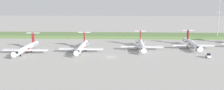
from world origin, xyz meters
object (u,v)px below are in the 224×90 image
(safety_cone_front_marker, at_px, (66,59))
(safety_cone_mid_marker, at_px, (73,59))
(regional_jet_fifth, at_px, (192,44))
(antenna_mast, at_px, (218,22))
(regional_jet_fourth, at_px, (142,45))
(regional_jet_second, at_px, (26,48))
(regional_jet_third, at_px, (82,47))
(baggage_tug, at_px, (208,56))
(safety_cone_rear_marker, at_px, (80,59))

(safety_cone_front_marker, xyz_separation_m, safety_cone_mid_marker, (3.52, -0.23, 0.00))
(regional_jet_fifth, relative_size, antenna_mast, 1.11)
(regional_jet_fourth, distance_m, safety_cone_front_marker, 43.99)
(regional_jet_second, relative_size, antenna_mast, 1.11)
(safety_cone_front_marker, distance_m, safety_cone_mid_marker, 3.52)
(regional_jet_fifth, bearing_deg, regional_jet_second, -169.82)
(regional_jet_third, relative_size, regional_jet_fifth, 1.00)
(regional_jet_third, bearing_deg, regional_jet_second, -172.02)
(baggage_tug, relative_size, safety_cone_mid_marker, 5.82)
(baggage_tug, bearing_deg, antenna_mast, 66.54)
(regional_jet_third, height_order, antenna_mast, antenna_mast)
(regional_jet_second, bearing_deg, safety_cone_rear_marker, -24.20)
(regional_jet_third, relative_size, safety_cone_mid_marker, 56.36)
(safety_cone_front_marker, xyz_separation_m, safety_cone_rear_marker, (6.76, -0.24, 0.00))
(regional_jet_second, height_order, antenna_mast, antenna_mast)
(safety_cone_front_marker, bearing_deg, regional_jet_fifth, 23.98)
(safety_cone_mid_marker, bearing_deg, regional_jet_fourth, 36.52)
(regional_jet_third, distance_m, baggage_tug, 62.89)
(regional_jet_fifth, height_order, safety_cone_rear_marker, regional_jet_fifth)
(regional_jet_second, height_order, regional_jet_third, same)
(regional_jet_fourth, height_order, safety_cone_rear_marker, regional_jet_fourth)
(regional_jet_fifth, height_order, safety_cone_mid_marker, regional_jet_fifth)
(safety_cone_front_marker, bearing_deg, regional_jet_fourth, 33.55)
(regional_jet_third, bearing_deg, safety_cone_rear_marker, -83.40)
(regional_jet_third, relative_size, safety_cone_front_marker, 56.36)
(regional_jet_fifth, relative_size, safety_cone_front_marker, 56.36)
(regional_jet_third, height_order, safety_cone_front_marker, regional_jet_third)
(regional_jet_third, distance_m, regional_jet_fifth, 61.72)
(baggage_tug, bearing_deg, regional_jet_fifth, 92.84)
(regional_jet_second, bearing_deg, safety_cone_front_marker, -29.70)
(regional_jet_third, height_order, safety_cone_rear_marker, regional_jet_third)
(antenna_mast, bearing_deg, safety_cone_rear_marker, -143.48)
(safety_cone_rear_marker, bearing_deg, regional_jet_third, 96.60)
(regional_jet_fifth, distance_m, safety_cone_rear_marker, 65.51)
(baggage_tug, xyz_separation_m, safety_cone_rear_marker, (-59.73, -5.44, -0.73))
(regional_jet_fourth, height_order, safety_cone_mid_marker, regional_jet_fourth)
(regional_jet_fourth, relative_size, safety_cone_front_marker, 56.36)
(baggage_tug, bearing_deg, safety_cone_mid_marker, -175.07)
(regional_jet_second, distance_m, safety_cone_front_marker, 26.70)
(regional_jet_fourth, relative_size, regional_jet_fifth, 1.00)
(regional_jet_second, xyz_separation_m, safety_cone_rear_marker, (29.87, -13.42, -2.26))
(regional_jet_fourth, height_order, safety_cone_front_marker, regional_jet_fourth)
(regional_jet_second, relative_size, safety_cone_front_marker, 56.36)
(regional_jet_second, bearing_deg, regional_jet_fourth, 10.53)
(safety_cone_mid_marker, bearing_deg, safety_cone_front_marker, 176.33)
(safety_cone_front_marker, distance_m, safety_cone_rear_marker, 6.76)
(safety_cone_mid_marker, relative_size, safety_cone_rear_marker, 1.00)
(regional_jet_fourth, bearing_deg, safety_cone_front_marker, -146.45)
(regional_jet_second, bearing_deg, baggage_tug, -5.09)
(regional_jet_fourth, distance_m, safety_cone_mid_marker, 41.24)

